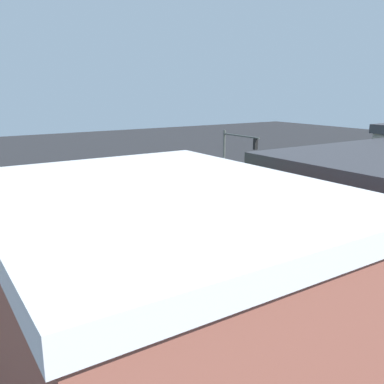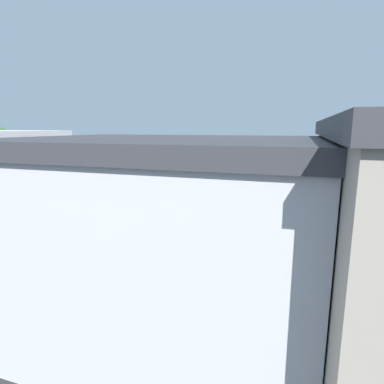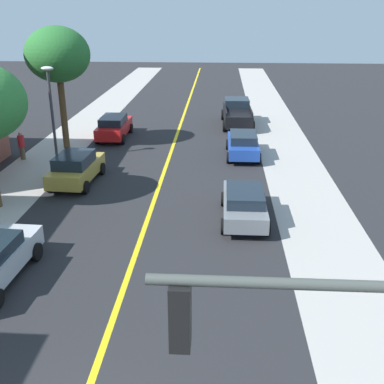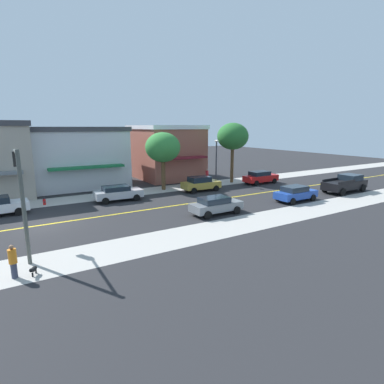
% 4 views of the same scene
% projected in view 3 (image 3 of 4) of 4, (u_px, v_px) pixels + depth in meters
% --- Properties ---
extents(street_tree_right_corner, '(3.86, 3.86, 7.40)m').
position_uv_depth(street_tree_right_corner, '(58.00, 55.00, 27.95)').
color(street_tree_right_corner, brown).
rests_on(street_tree_right_corner, ground).
extents(street_lamp, '(0.70, 0.36, 5.39)m').
position_uv_depth(street_lamp, '(51.00, 102.00, 26.37)').
color(street_lamp, '#38383D').
rests_on(street_lamp, ground).
extents(red_sedan_left_curb, '(1.96, 4.52, 1.54)m').
position_uv_depth(red_sedan_left_curb, '(114.00, 126.00, 31.92)').
color(red_sedan_left_curb, red).
rests_on(red_sedan_left_curb, ground).
extents(blue_sedan_right_curb, '(1.98, 4.26, 1.46)m').
position_uv_depth(blue_sedan_right_curb, '(243.00, 144.00, 28.07)').
color(blue_sedan_right_curb, '#1E429E').
rests_on(blue_sedan_right_curb, ground).
extents(grey_sedan_right_curb, '(1.96, 4.27, 1.42)m').
position_uv_depth(grey_sedan_right_curb, '(244.00, 203.00, 19.75)').
color(grey_sedan_right_curb, slate).
rests_on(grey_sedan_right_curb, ground).
extents(gold_sedan_left_curb, '(2.17, 4.28, 1.59)m').
position_uv_depth(gold_sedan_left_curb, '(76.00, 168.00, 23.81)').
color(gold_sedan_left_curb, '#B29338').
rests_on(gold_sedan_left_curb, ground).
extents(black_pickup_truck, '(2.38, 5.61, 1.84)m').
position_uv_depth(black_pickup_truck, '(237.00, 113.00, 35.41)').
color(black_pickup_truck, black).
rests_on(black_pickup_truck, ground).
extents(pedestrian_red_shirt, '(0.38, 0.38, 1.65)m').
position_uv_depth(pedestrian_red_shirt, '(22.00, 145.00, 27.50)').
color(pedestrian_red_shirt, brown).
rests_on(pedestrian_red_shirt, ground).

